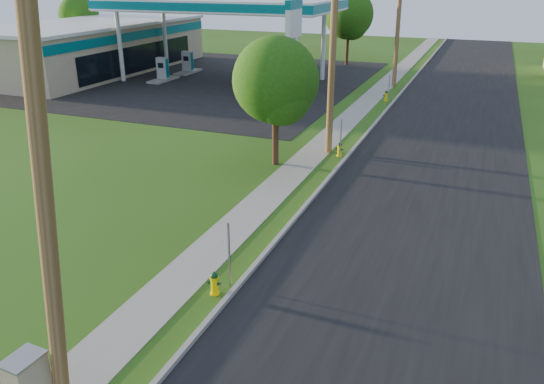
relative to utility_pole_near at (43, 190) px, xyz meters
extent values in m
plane|color=#294710|center=(0.60, 1.00, -4.80)|extent=(140.00, 140.00, 0.00)
cube|color=black|center=(5.10, 11.00, -4.79)|extent=(8.00, 120.00, 0.02)
cube|color=gray|center=(1.10, 11.00, -4.73)|extent=(0.15, 120.00, 0.15)
cube|color=gray|center=(-0.65, 11.00, -4.79)|extent=(1.50, 120.00, 0.03)
cube|color=black|center=(-15.40, 33.00, -4.79)|extent=(26.00, 28.00, 0.02)
cylinder|color=brown|center=(0.00, 0.00, -0.05)|extent=(1.31, 0.32, 9.48)
cylinder|color=brown|center=(0.00, 18.00, 0.10)|extent=(0.32, 0.32, 9.80)
cylinder|color=brown|center=(0.00, 36.00, -0.05)|extent=(0.49, 0.32, 9.50)
cube|color=gray|center=(0.85, 5.20, -3.80)|extent=(0.05, 0.04, 2.00)
cube|color=gray|center=(0.85, 17.00, -3.80)|extent=(0.05, 0.04, 2.00)
cube|color=gray|center=(0.85, 29.20, -3.80)|extent=(0.05, 0.04, 2.00)
cylinder|color=silver|center=(-20.90, 29.70, -2.05)|extent=(0.36, 0.36, 5.50)
cylinder|color=silver|center=(-20.90, 36.30, -2.05)|extent=(0.36, 0.36, 5.50)
cylinder|color=silver|center=(-5.90, 29.70, -2.05)|extent=(0.36, 0.36, 5.50)
cylinder|color=silver|center=(-5.90, 36.30, -2.05)|extent=(0.36, 0.36, 5.50)
cube|color=silver|center=(-13.40, 33.00, 1.15)|extent=(18.00, 9.00, 0.90)
cube|color=#00646F|center=(-13.40, 33.00, 1.15)|extent=(18.15, 9.15, 0.63)
cube|color=silver|center=(-13.40, 33.00, 0.83)|extent=(18.18, 9.18, 0.10)
cube|color=gray|center=(-17.90, 31.00, -4.71)|extent=(1.20, 3.20, 0.18)
cube|color=#9EA0A3|center=(-17.90, 31.00, -3.75)|extent=(0.90, 0.50, 1.70)
cube|color=#00646F|center=(-17.90, 31.00, -3.75)|extent=(0.94, 0.40, 1.50)
cube|color=black|center=(-17.90, 30.73, -3.50)|extent=(0.50, 0.02, 0.40)
cube|color=gray|center=(-8.90, 31.00, -4.71)|extent=(1.20, 3.20, 0.18)
cube|color=#9EA0A3|center=(-8.90, 31.00, -3.75)|extent=(0.90, 0.50, 1.70)
cube|color=#00646F|center=(-8.90, 31.00, -3.75)|extent=(0.94, 0.40, 1.50)
cube|color=black|center=(-8.90, 30.73, -3.50)|extent=(0.50, 0.02, 0.40)
cube|color=gray|center=(-17.90, 35.00, -4.71)|extent=(1.20, 3.20, 0.18)
cube|color=#9EA0A3|center=(-17.90, 35.00, -3.75)|extent=(0.90, 0.50, 1.70)
cube|color=#00646F|center=(-17.90, 35.00, -3.75)|extent=(0.94, 0.40, 1.50)
cube|color=black|center=(-17.90, 34.73, -3.50)|extent=(0.50, 0.02, 0.40)
cube|color=gray|center=(-8.90, 35.00, -4.71)|extent=(1.20, 3.20, 0.18)
cube|color=#9EA0A3|center=(-8.90, 35.00, -3.75)|extent=(0.90, 0.50, 1.70)
cube|color=#00646F|center=(-8.90, 35.00, -3.75)|extent=(0.94, 0.40, 1.50)
cube|color=black|center=(-8.90, 34.73, -3.50)|extent=(0.50, 0.02, 0.40)
cube|color=tan|center=(-26.40, 33.00, -2.80)|extent=(10.00, 22.00, 4.00)
cube|color=#00646F|center=(-21.38, 33.00, -1.50)|extent=(0.06, 22.00, 0.70)
cube|color=black|center=(-21.37, 33.00, -3.40)|extent=(0.06, 16.06, 2.20)
cube|color=silver|center=(-26.40, 33.00, -0.68)|extent=(10.40, 22.40, 0.25)
cylinder|color=gray|center=(-3.90, 23.50, -2.30)|extent=(0.24, 0.24, 5.00)
cube|color=silver|center=(-3.90, 23.50, 1.00)|extent=(0.30, 2.00, 2.00)
cube|color=#00646F|center=(-3.90, 23.50, 1.80)|extent=(0.34, 2.04, 0.50)
cylinder|color=#332313|center=(-1.80, 15.39, -3.31)|extent=(0.30, 0.30, 2.99)
sphere|color=#1F4E0D|center=(-1.80, 15.39, -0.92)|extent=(3.83, 3.83, 3.83)
sphere|color=#1F4E0D|center=(-1.40, 15.09, -1.51)|extent=(2.63, 2.63, 2.63)
cylinder|color=#332313|center=(-6.02, 44.75, -3.02)|extent=(0.30, 0.30, 3.57)
sphere|color=#1F4E0D|center=(-6.02, 44.75, -0.17)|extent=(4.57, 4.57, 4.57)
sphere|color=#1F4E0D|center=(-5.62, 44.45, -0.88)|extent=(3.14, 3.14, 3.14)
cylinder|color=#332313|center=(-33.27, 39.63, -3.21)|extent=(0.30, 0.30, 3.19)
sphere|color=#1F4E0D|center=(-33.27, 39.63, -0.65)|extent=(4.09, 4.09, 4.09)
sphere|color=#1F4E0D|center=(-32.87, 39.33, -1.29)|extent=(2.81, 2.81, 2.81)
cylinder|color=#F6D300|center=(0.63, 4.69, -4.77)|extent=(0.26, 0.26, 0.06)
cylinder|color=#F6D300|center=(0.63, 4.69, -4.52)|extent=(0.21, 0.21, 0.57)
cylinder|color=#F6D300|center=(0.63, 4.69, -4.28)|extent=(0.26, 0.26, 0.04)
sphere|color=#0A3414|center=(0.63, 4.69, -4.24)|extent=(0.22, 0.22, 0.22)
cylinder|color=#0A3414|center=(0.63, 4.69, -4.12)|extent=(0.05, 0.05, 0.06)
cylinder|color=#0A3414|center=(0.62, 4.55, -4.44)|extent=(0.11, 0.12, 0.10)
cylinder|color=#0A3414|center=(0.50, 4.69, -4.44)|extent=(0.10, 0.09, 0.08)
cylinder|color=#0A3414|center=(0.76, 4.68, -4.44)|extent=(0.10, 0.09, 0.08)
cylinder|color=#FFD600|center=(0.67, 17.59, -4.78)|extent=(0.26, 0.26, 0.06)
cylinder|color=#FFD600|center=(0.67, 17.59, -4.52)|extent=(0.21, 0.21, 0.56)
cylinder|color=#FFD600|center=(0.67, 17.59, -4.28)|extent=(0.26, 0.26, 0.04)
sphere|color=#083814|center=(0.67, 17.59, -4.24)|extent=(0.21, 0.21, 0.21)
cylinder|color=#083814|center=(0.67, 17.59, -4.13)|extent=(0.05, 0.05, 0.06)
cylinder|color=#083814|center=(0.64, 17.46, -4.45)|extent=(0.12, 0.13, 0.10)
cylinder|color=#083814|center=(0.54, 17.61, -4.45)|extent=(0.11, 0.10, 0.08)
cylinder|color=#083814|center=(0.80, 17.57, -4.45)|extent=(0.11, 0.10, 0.08)
cylinder|color=yellow|center=(0.52, 30.34, -4.77)|extent=(0.29, 0.29, 0.06)
cylinder|color=yellow|center=(0.52, 30.34, -4.49)|extent=(0.23, 0.23, 0.62)
cylinder|color=yellow|center=(0.52, 30.34, -4.23)|extent=(0.29, 0.29, 0.04)
sphere|color=#063A10|center=(0.52, 30.34, -4.18)|extent=(0.24, 0.24, 0.24)
cylinder|color=#063A10|center=(0.52, 30.34, -4.06)|extent=(0.05, 0.05, 0.06)
cylinder|color=#063A10|center=(0.56, 30.20, -4.41)|extent=(0.14, 0.15, 0.11)
cylinder|color=#063A10|center=(0.38, 30.30, -4.41)|extent=(0.13, 0.12, 0.09)
cylinder|color=#063A10|center=(0.66, 30.38, -4.41)|extent=(0.13, 0.12, 0.09)
cube|color=gray|center=(-0.84, -0.45, -3.51)|extent=(0.63, 0.80, 0.04)
imported|color=silver|center=(-9.69, 33.54, -4.00)|extent=(5.09, 3.52, 1.61)
camera|label=1|loc=(6.77, -6.31, 3.44)|focal=35.00mm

